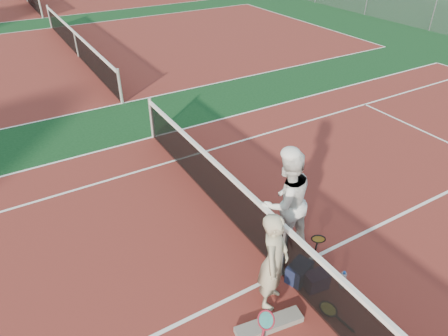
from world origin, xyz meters
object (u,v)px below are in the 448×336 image
object	(u,v)px
sports_bag_purple	(316,281)
racket_spare	(328,310)
net_main	(284,251)
player_a	(274,261)
player_b	(286,201)
sports_bag_navy	(299,272)
racket_black_held	(317,246)
racket_red	(265,327)
water_bottle	(343,280)

from	to	relation	value
sports_bag_purple	racket_spare	bearing A→B (deg)	-108.40
net_main	sports_bag_purple	distance (m)	0.68
player_a	player_b	size ratio (longest dim) A/B	0.86
racket_spare	sports_bag_navy	xyz separation A→B (m)	(0.02, 0.71, 0.12)
player_a	racket_black_held	world-z (taller)	player_a
player_a	sports_bag_navy	size ratio (longest dim) A/B	4.02
player_b	racket_black_held	size ratio (longest dim) A/B	3.38
racket_red	sports_bag_purple	bearing A→B (deg)	-17.24
racket_spare	sports_bag_navy	size ratio (longest dim) A/B	1.46
racket_red	water_bottle	bearing A→B (deg)	-28.01
racket_spare	racket_black_held	bearing A→B (deg)	-40.15
racket_spare	sports_bag_navy	distance (m)	0.72
player_b	water_bottle	xyz separation A→B (m)	(0.22, -1.27, -0.81)
racket_red	sports_bag_navy	bearing A→B (deg)	-4.09
player_b	racket_red	world-z (taller)	player_b
racket_black_held	water_bottle	world-z (taller)	racket_black_held
player_a	racket_red	bearing A→B (deg)	-172.46
net_main	racket_red	world-z (taller)	net_main
racket_spare	water_bottle	bearing A→B (deg)	-73.32
net_main	racket_spare	xyz separation A→B (m)	(0.15, -0.94, -0.47)
racket_red	racket_spare	world-z (taller)	racket_red
net_main	racket_black_held	size ratio (longest dim) A/B	19.33
water_bottle	racket_spare	bearing A→B (deg)	-154.99
water_bottle	player_b	bearing A→B (deg)	99.76
racket_black_held	sports_bag_purple	size ratio (longest dim) A/B	1.58
player_b	racket_red	bearing A→B (deg)	48.44
net_main	racket_red	bearing A→B (deg)	-138.19
sports_bag_navy	water_bottle	xyz separation A→B (m)	(0.49, -0.47, -0.01)
player_a	player_b	bearing A→B (deg)	4.96
racket_black_held	racket_spare	xyz separation A→B (m)	(-0.57, -0.92, -0.24)
net_main	water_bottle	xyz separation A→B (m)	(0.66, -0.71, -0.36)
player_a	player_b	distance (m)	1.27
sports_bag_navy	water_bottle	distance (m)	0.68
sports_bag_navy	sports_bag_purple	bearing A→B (deg)	-63.86
net_main	player_b	xyz separation A→B (m)	(0.44, 0.56, 0.45)
net_main	water_bottle	size ratio (longest dim) A/B	36.60
net_main	player_a	distance (m)	0.65
player_a	player_b	world-z (taller)	player_b
net_main	player_a	xyz separation A→B (m)	(-0.46, -0.33, 0.32)
racket_black_held	net_main	bearing A→B (deg)	-50.56
player_b	sports_bag_navy	bearing A→B (deg)	74.22
player_a	sports_bag_purple	bearing A→B (deg)	-52.06
racket_red	player_a	bearing A→B (deg)	14.44
racket_black_held	sports_bag_navy	distance (m)	0.60
net_main	racket_spare	distance (m)	1.06
racket_spare	sports_bag_navy	world-z (taller)	sports_bag_navy
player_b	player_a	bearing A→B (deg)	47.53
racket_red	racket_spare	xyz separation A→B (m)	(1.09, -0.10, -0.24)
racket_black_held	water_bottle	xyz separation A→B (m)	(-0.06, -0.69, -0.13)
racket_black_held	sports_bag_navy	bearing A→B (deg)	-27.87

